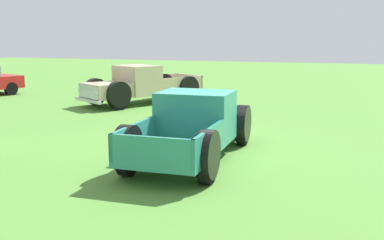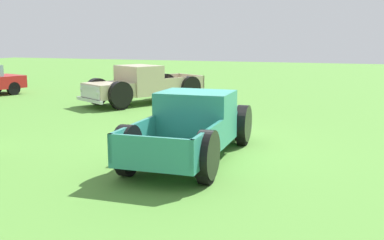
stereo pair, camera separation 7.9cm
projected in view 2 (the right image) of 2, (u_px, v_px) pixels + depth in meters
ground_plane at (200, 150)px, 11.25m from camera, size 80.00×80.00×0.00m
pickup_truck_foreground at (197, 125)px, 10.64m from camera, size 4.99×2.04×1.51m
pickup_truck_behind_right at (138, 86)px, 18.79m from camera, size 5.43×4.16×1.59m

